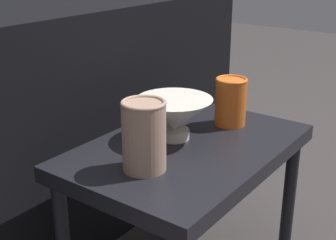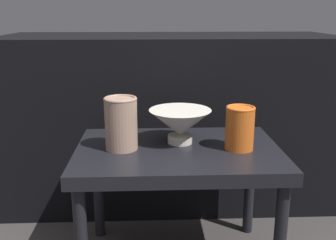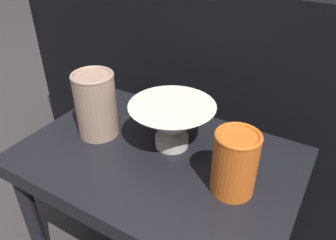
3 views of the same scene
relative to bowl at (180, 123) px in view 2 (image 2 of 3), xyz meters
The scene contains 5 objects.
table 0.12m from the bowl, 100.73° to the right, with size 0.62×0.42×0.40m.
couch_backdrop 0.48m from the bowl, 91.11° to the left, with size 1.38×0.50×0.71m.
bowl is the anchor object (origin of this frame).
vase_textured_left 0.19m from the bowl, 164.44° to the right, with size 0.10×0.10×0.16m.
vase_colorful_right 0.19m from the bowl, 20.43° to the right, with size 0.09×0.09×0.13m.
Camera 2 is at (-0.08, -1.13, 0.81)m, focal length 42.00 mm.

